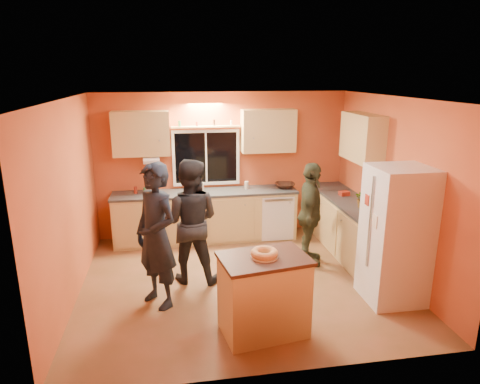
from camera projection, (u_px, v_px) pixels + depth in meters
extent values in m
plane|color=brown|center=(241.00, 281.00, 6.20)|extent=(4.50, 4.50, 0.00)
cube|color=#CD6034|center=(223.00, 165.00, 7.75)|extent=(4.50, 0.04, 2.60)
cube|color=#CD6034|center=(277.00, 254.00, 3.95)|extent=(4.50, 0.04, 2.60)
cube|color=#CD6034|center=(69.00, 203.00, 5.49)|extent=(0.04, 4.00, 2.60)
cube|color=#CD6034|center=(394.00, 188.00, 6.21)|extent=(0.04, 4.00, 2.60)
cube|color=white|center=(241.00, 98.00, 5.50)|extent=(4.50, 4.00, 0.02)
cube|color=black|center=(206.00, 158.00, 7.65)|extent=(1.10, 0.02, 0.90)
cube|color=white|center=(206.00, 158.00, 7.63)|extent=(1.20, 0.04, 1.00)
cube|color=tan|center=(141.00, 134.00, 7.20)|extent=(0.95, 0.33, 0.75)
cube|color=tan|center=(268.00, 131.00, 7.55)|extent=(0.95, 0.33, 0.75)
cube|color=tan|center=(362.00, 138.00, 6.77)|extent=(0.33, 1.00, 0.75)
cylinder|color=silver|center=(151.00, 161.00, 7.24)|extent=(0.27, 0.12, 0.12)
cube|color=tan|center=(206.00, 217.00, 7.64)|extent=(3.20, 0.60, 0.86)
cube|color=#282B2D|center=(205.00, 193.00, 7.52)|extent=(3.24, 0.62, 0.04)
cube|color=tan|center=(328.00, 210.00, 8.01)|extent=(0.60, 0.60, 0.86)
cube|color=#282B2D|center=(330.00, 187.00, 7.89)|extent=(0.62, 0.62, 0.04)
cube|color=tan|center=(355.00, 233.00, 6.87)|extent=(0.60, 1.80, 0.86)
cube|color=#282B2D|center=(357.00, 206.00, 6.75)|extent=(0.62, 1.84, 0.04)
cube|color=silver|center=(396.00, 235.00, 5.50)|extent=(0.72, 0.70, 1.80)
cube|color=tan|center=(264.00, 296.00, 4.88)|extent=(1.02, 0.76, 0.91)
cube|color=black|center=(264.00, 259.00, 4.76)|extent=(1.07, 0.81, 0.04)
torus|color=tan|center=(264.00, 253.00, 4.74)|extent=(0.31, 0.31, 0.09)
imported|color=black|center=(156.00, 236.00, 5.36)|extent=(0.78, 0.82, 1.88)
imported|color=black|center=(190.00, 221.00, 6.03)|extent=(1.01, 0.87, 1.79)
imported|color=#2C3220|center=(310.00, 214.00, 6.59)|extent=(0.69, 1.03, 1.62)
imported|color=black|center=(285.00, 185.00, 7.75)|extent=(0.40, 0.40, 0.09)
cylinder|color=beige|center=(200.00, 187.00, 7.45)|extent=(0.14, 0.14, 0.17)
imported|color=gray|center=(363.00, 198.00, 6.57)|extent=(0.31, 0.28, 0.30)
cube|color=maroon|center=(344.00, 193.00, 7.27)|extent=(0.18, 0.14, 0.07)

